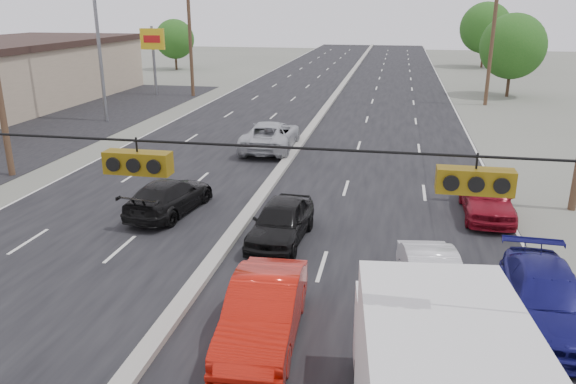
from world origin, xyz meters
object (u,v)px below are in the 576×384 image
queue_car_a (281,222)px  queue_car_d (546,299)px  utility_pole_right_c (492,40)px  tree_right_far (486,28)px  red_sedan (264,312)px  queue_car_b (432,280)px  tree_left_far (175,39)px  queue_car_e (487,197)px  oncoming_near (169,197)px  tree_right_mid (513,46)px  oncoming_far (271,136)px  pole_sign_far (153,45)px  utility_pole_left_c (190,37)px

queue_car_a → queue_car_d: bearing=-23.7°
utility_pole_right_c → tree_right_far: size_ratio=1.23×
red_sedan → queue_car_b: bearing=29.8°
queue_car_d → tree_right_far: bearing=86.2°
tree_left_far → red_sedan: 61.45m
queue_car_e → oncoming_near: queue_car_e is taller
tree_right_far → red_sedan: bearing=-101.5°
oncoming_near → queue_car_b: bearing=159.3°
tree_left_far → red_sedan: (24.54, -56.26, -2.95)m
red_sedan → queue_car_d: red_sedan is taller
tree_right_mid → oncoming_near: tree_right_mid is taller
tree_right_mid → oncoming_far: tree_right_mid is taller
tree_left_far → pole_sign_far: bearing=-73.3°
tree_right_mid → utility_pole_right_c: bearing=-116.6°
utility_pole_right_c → tree_right_far: bearing=83.3°
queue_car_a → oncoming_near: bearing=161.9°
utility_pole_right_c → tree_left_far: bearing=149.9°
red_sedan → pole_sign_far: bearing=114.1°
tree_right_far → oncoming_far: bearing=-110.0°
utility_pole_right_c → oncoming_far: utility_pole_right_c is taller
pole_sign_far → tree_left_far: tree_left_far is taller
utility_pole_left_c → queue_car_d: size_ratio=2.04×
tree_right_far → queue_car_b: (-9.38, -63.64, -4.28)m
pole_sign_far → tree_left_far: size_ratio=0.98×
tree_left_far → tree_right_mid: bearing=-22.1°
utility_pole_right_c → utility_pole_left_c: bearing=180.0°
utility_pole_right_c → queue_car_a: (-10.75, -30.29, -4.39)m
utility_pole_left_c → tree_right_mid: 27.96m
utility_pole_left_c → pole_sign_far: utility_pole_left_c is taller
utility_pole_left_c → oncoming_near: bearing=-71.6°
utility_pole_right_c → oncoming_near: 32.69m
utility_pole_right_c → oncoming_far: (-13.90, -17.80, -4.30)m
tree_left_far → queue_car_b: (28.62, -53.64, -3.04)m
red_sedan → queue_car_a: red_sedan is taller
utility_pole_left_c → red_sedan: utility_pole_left_c is taller
utility_pole_left_c → queue_car_e: (21.50, -26.38, -4.35)m
utility_pole_left_c → queue_car_e: size_ratio=2.24×
utility_pole_right_c → queue_car_e: bearing=-97.5°
pole_sign_far → red_sedan: (18.54, -36.26, -3.64)m
tree_right_far → oncoming_far: tree_right_far is taller
utility_pole_left_c → queue_car_d: bearing=-57.4°
pole_sign_far → queue_car_d: pole_sign_far is taller
tree_right_mid → queue_car_d: 39.75m
queue_car_b → oncoming_near: bearing=143.7°
red_sedan → oncoming_far: size_ratio=0.81×
pole_sign_far → red_sedan: size_ratio=1.28×
queue_car_d → oncoming_near: (-12.47, 5.79, -0.04)m
utility_pole_left_c → queue_car_b: bearing=-60.4°
utility_pole_right_c → tree_right_mid: size_ratio=1.40×
queue_car_b → queue_car_d: bearing=-19.2°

